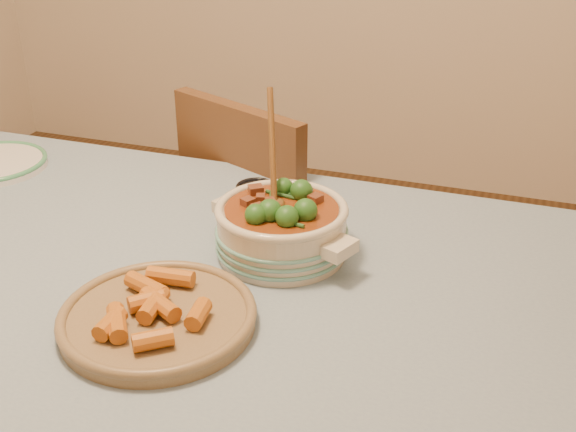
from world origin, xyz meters
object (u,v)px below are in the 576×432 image
at_px(dining_table, 135,312).
at_px(condiment_bowl, 256,194).
at_px(stew_casserole, 281,224).
at_px(chair_far, 269,232).
at_px(fried_plate, 158,314).

distance_m(dining_table, condiment_bowl, 0.38).
bearing_deg(stew_casserole, chair_far, 113.09).
xyz_separation_m(stew_casserole, chair_far, (-0.21, 0.50, -0.31)).
distance_m(stew_casserole, condiment_bowl, 0.23).
xyz_separation_m(dining_table, chair_far, (0.03, 0.65, -0.15)).
height_order(stew_casserole, condiment_bowl, stew_casserole).
xyz_separation_m(condiment_bowl, chair_far, (-0.09, 0.31, -0.27)).
xyz_separation_m(dining_table, stew_casserole, (0.25, 0.15, 0.16)).
relative_size(dining_table, condiment_bowl, 15.40).
bearing_deg(condiment_bowl, fried_plate, -88.80).
distance_m(condiment_bowl, fried_plate, 0.48).
bearing_deg(condiment_bowl, chair_far, 105.66).
xyz_separation_m(dining_table, condiment_bowl, (0.12, 0.34, 0.12)).
bearing_deg(dining_table, condiment_bowl, 70.40).
bearing_deg(condiment_bowl, stew_casserole, -56.20).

